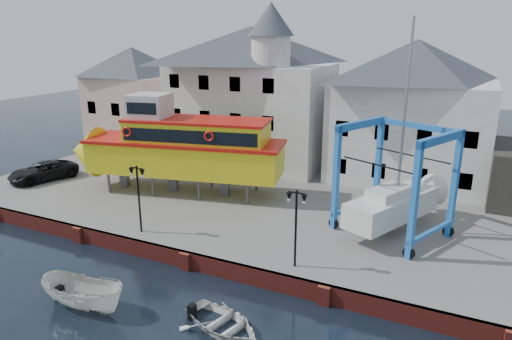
% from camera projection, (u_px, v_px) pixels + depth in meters
% --- Properties ---
extents(ground, '(140.00, 140.00, 0.00)m').
position_uv_depth(ground, '(186.00, 269.00, 25.47)').
color(ground, black).
rests_on(ground, ground).
extents(hardstanding, '(44.00, 22.00, 1.00)m').
position_uv_depth(hardstanding, '(267.00, 199.00, 34.83)').
color(hardstanding, slate).
rests_on(hardstanding, ground).
extents(quay_wall, '(44.00, 0.47, 1.00)m').
position_uv_depth(quay_wall, '(187.00, 260.00, 25.42)').
color(quay_wall, maroon).
rests_on(quay_wall, ground).
extents(building_pink, '(8.00, 7.00, 10.30)m').
position_uv_depth(building_pink, '(135.00, 99.00, 46.66)').
color(building_pink, '#D3A89F').
rests_on(building_pink, hardstanding).
extents(building_white_main, '(14.00, 8.30, 14.00)m').
position_uv_depth(building_white_main, '(252.00, 94.00, 41.25)').
color(building_white_main, beige).
rests_on(building_white_main, hardstanding).
extents(building_white_right, '(12.00, 8.00, 11.20)m').
position_uv_depth(building_white_right, '(411.00, 112.00, 36.28)').
color(building_white_right, beige).
rests_on(building_white_right, hardstanding).
extents(lamp_post_left, '(1.12, 0.32, 4.20)m').
position_uv_depth(lamp_post_left, '(138.00, 182.00, 26.95)').
color(lamp_post_left, black).
rests_on(lamp_post_left, hardstanding).
extents(lamp_post_right, '(1.12, 0.32, 4.20)m').
position_uv_depth(lamp_post_right, '(296.00, 209.00, 22.83)').
color(lamp_post_right, black).
rests_on(lamp_post_right, hardstanding).
extents(tour_boat, '(17.36, 7.45, 7.36)m').
position_uv_depth(tour_boat, '(172.00, 147.00, 34.11)').
color(tour_boat, '#59595E').
rests_on(tour_boat, hardstanding).
extents(travel_lift, '(7.18, 8.44, 12.54)m').
position_uv_depth(travel_lift, '(399.00, 197.00, 27.64)').
color(travel_lift, '#227BBC').
rests_on(travel_lift, hardstanding).
extents(van, '(4.03, 5.85, 1.49)m').
position_uv_depth(van, '(43.00, 171.00, 37.44)').
color(van, black).
rests_on(van, hardstanding).
extents(motorboat_a, '(4.70, 2.01, 1.78)m').
position_uv_depth(motorboat_a, '(85.00, 308.00, 21.86)').
color(motorboat_a, silver).
rests_on(motorboat_a, ground).
extents(motorboat_b, '(4.60, 3.82, 0.82)m').
position_uv_depth(motorboat_b, '(223.00, 328.00, 20.35)').
color(motorboat_b, silver).
rests_on(motorboat_b, ground).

